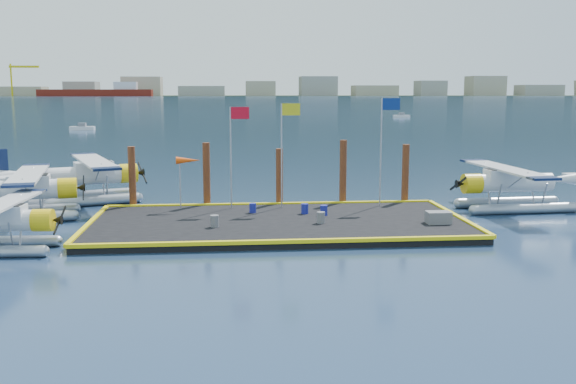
% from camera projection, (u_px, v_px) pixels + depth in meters
% --- Properties ---
extents(ground, '(4000.00, 4000.00, 0.00)m').
position_uv_depth(ground, '(278.00, 227.00, 34.80)').
color(ground, '#182C48').
rests_on(ground, ground).
extents(dock, '(20.00, 10.00, 0.40)m').
position_uv_depth(dock, '(278.00, 224.00, 34.77)').
color(dock, black).
rests_on(dock, ground).
extents(dock_bumpers, '(20.25, 10.25, 0.18)m').
position_uv_depth(dock_bumpers, '(278.00, 218.00, 34.72)').
color(dock_bumpers, yellow).
rests_on(dock_bumpers, dock).
extents(far_backdrop, '(3050.00, 2050.00, 810.00)m').
position_uv_depth(far_backdrop, '(316.00, 90.00, 1764.02)').
color(far_backdrop, black).
rests_on(far_backdrop, ground).
extents(seaplane_b, '(9.17, 10.02, 3.54)m').
position_uv_depth(seaplane_b, '(22.00, 193.00, 36.72)').
color(seaplane_b, '#99A0A7').
rests_on(seaplane_b, ground).
extents(seaplane_c, '(9.86, 10.47, 3.77)m').
position_uv_depth(seaplane_c, '(88.00, 178.00, 42.10)').
color(seaplane_c, '#99A0A7').
rests_on(seaplane_c, ground).
extents(seaplane_d, '(9.08, 10.01, 3.56)m').
position_uv_depth(seaplane_d, '(510.00, 186.00, 39.49)').
color(seaplane_d, '#99A0A7').
rests_on(seaplane_d, ground).
extents(drum_0, '(0.39, 0.39, 0.55)m').
position_uv_depth(drum_0, '(253.00, 208.00, 36.81)').
color(drum_0, navy).
rests_on(drum_0, dock).
extents(drum_1, '(0.43, 0.43, 0.60)m').
position_uv_depth(drum_1, '(321.00, 218.00, 33.89)').
color(drum_1, slate).
rests_on(drum_1, dock).
extents(drum_2, '(0.41, 0.41, 0.58)m').
position_uv_depth(drum_2, '(324.00, 210.00, 35.99)').
color(drum_2, navy).
rests_on(drum_2, dock).
extents(drum_3, '(0.44, 0.44, 0.62)m').
position_uv_depth(drum_3, '(215.00, 221.00, 32.93)').
color(drum_3, slate).
rests_on(drum_3, dock).
extents(drum_5, '(0.41, 0.41, 0.57)m').
position_uv_depth(drum_5, '(305.00, 209.00, 36.53)').
color(drum_5, navy).
rests_on(drum_5, dock).
extents(crate, '(1.26, 0.84, 0.63)m').
position_uv_depth(crate, '(438.00, 217.00, 33.87)').
color(crate, slate).
rests_on(crate, dock).
extents(flagpole_red, '(1.14, 0.08, 6.00)m').
position_uv_depth(flagpole_red, '(234.00, 141.00, 37.64)').
color(flagpole_red, '#9D9CA5').
rests_on(flagpole_red, dock).
extents(flagpole_yellow, '(1.14, 0.08, 6.20)m').
position_uv_depth(flagpole_yellow, '(285.00, 139.00, 37.89)').
color(flagpole_yellow, '#9D9CA5').
rests_on(flagpole_yellow, dock).
extents(flagpole_blue, '(1.14, 0.08, 6.50)m').
position_uv_depth(flagpole_blue, '(384.00, 135.00, 38.41)').
color(flagpole_blue, '#9D9CA5').
rests_on(flagpole_blue, dock).
extents(windsock, '(1.40, 0.44, 3.12)m').
position_uv_depth(windsock, '(188.00, 162.00, 37.57)').
color(windsock, '#9D9CA5').
rests_on(windsock, dock).
extents(piling_0, '(0.44, 0.44, 4.00)m').
position_uv_depth(piling_0, '(132.00, 179.00, 39.02)').
color(piling_0, '#482014').
rests_on(piling_0, ground).
extents(piling_1, '(0.44, 0.44, 4.20)m').
position_uv_depth(piling_1, '(207.00, 177.00, 39.41)').
color(piling_1, '#482014').
rests_on(piling_1, ground).
extents(piling_2, '(0.44, 0.44, 3.80)m').
position_uv_depth(piling_2, '(279.00, 179.00, 39.86)').
color(piling_2, '#482014').
rests_on(piling_2, ground).
extents(piling_3, '(0.44, 0.44, 4.30)m').
position_uv_depth(piling_3, '(343.00, 174.00, 40.18)').
color(piling_3, '#482014').
rests_on(piling_3, ground).
extents(piling_4, '(0.44, 0.44, 4.00)m').
position_uv_depth(piling_4, '(405.00, 176.00, 40.57)').
color(piling_4, '#482014').
rests_on(piling_4, ground).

